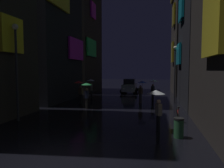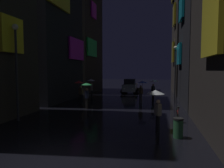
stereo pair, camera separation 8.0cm
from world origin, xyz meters
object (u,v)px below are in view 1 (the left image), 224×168
(pedestrian_midstreet_centre_red, at_px, (79,86))
(bicycle_parked_at_storefront, at_px, (178,114))
(trash_bin, at_px, (179,128))
(streetlamp_left_near, at_px, (16,61))
(pedestrian_foreground_left_clear, at_px, (91,83))
(pedestrian_far_right_clear, at_px, (157,99))
(streetlamp_right_far, at_px, (175,67))
(pedestrian_near_crossing_green, at_px, (87,88))
(car_distant, at_px, (130,86))
(pedestrian_midstreet_left_clear, at_px, (153,84))
(pedestrian_foreground_right_blue, at_px, (142,85))

(pedestrian_midstreet_centre_red, height_order, bicycle_parked_at_storefront, pedestrian_midstreet_centre_red)
(trash_bin, bearing_deg, bicycle_parked_at_storefront, 84.84)
(bicycle_parked_at_storefront, height_order, streetlamp_left_near, streetlamp_left_near)
(pedestrian_foreground_left_clear, relative_size, bicycle_parked_at_storefront, 1.16)
(pedestrian_far_right_clear, height_order, trash_bin, pedestrian_far_right_clear)
(trash_bin, bearing_deg, pedestrian_far_right_clear, 142.20)
(streetlamp_right_far, bearing_deg, pedestrian_far_right_clear, -100.15)
(streetlamp_left_near, bearing_deg, bicycle_parked_at_storefront, 13.07)
(pedestrian_near_crossing_green, xyz_separation_m, streetlamp_right_far, (7.22, 4.49, 1.71))
(pedestrian_midstreet_centre_red, xyz_separation_m, trash_bin, (7.99, -7.92, -1.20))
(streetlamp_right_far, height_order, trash_bin, streetlamp_right_far)
(pedestrian_midstreet_centre_red, height_order, pedestrian_near_crossing_green, same)
(pedestrian_foreground_left_clear, xyz_separation_m, streetlamp_right_far, (8.79, -1.33, 1.71))
(trash_bin, bearing_deg, pedestrian_near_crossing_green, 138.33)
(pedestrian_far_right_clear, bearing_deg, streetlamp_left_near, 177.86)
(pedestrian_far_right_clear, distance_m, trash_bin, 1.75)
(car_distant, bearing_deg, pedestrian_midstreet_centre_red, -110.06)
(pedestrian_midstreet_left_clear, relative_size, trash_bin, 2.28)
(pedestrian_midstreet_left_clear, xyz_separation_m, pedestrian_far_right_clear, (0.29, -10.83, 0.00))
(pedestrian_foreground_left_clear, height_order, bicycle_parked_at_storefront, pedestrian_foreground_left_clear)
(car_distant, bearing_deg, streetlamp_right_far, -53.86)
(streetlamp_left_near, distance_m, trash_bin, 9.89)
(pedestrian_far_right_clear, bearing_deg, pedestrian_foreground_left_clear, 123.18)
(streetlamp_right_far, bearing_deg, bicycle_parked_at_storefront, -93.29)
(pedestrian_foreground_left_clear, relative_size, trash_bin, 2.28)
(pedestrian_near_crossing_green, distance_m, trash_bin, 8.81)
(streetlamp_left_near, bearing_deg, pedestrian_midstreet_centre_red, 79.17)
(pedestrian_near_crossing_green, relative_size, streetlamp_left_near, 0.36)
(pedestrian_midstreet_left_clear, distance_m, pedestrian_far_right_clear, 10.83)
(pedestrian_foreground_left_clear, relative_size, streetlamp_right_far, 0.39)
(pedestrian_midstreet_centre_red, relative_size, streetlamp_left_near, 0.36)
(pedestrian_foreground_right_blue, height_order, car_distant, pedestrian_foreground_right_blue)
(streetlamp_left_near, xyz_separation_m, trash_bin, (9.30, -1.09, -3.18))
(trash_bin, bearing_deg, pedestrian_midstreet_left_clear, 96.34)
(pedestrian_near_crossing_green, bearing_deg, trash_bin, -41.67)
(car_distant, height_order, streetlamp_right_far, streetlamp_right_far)
(pedestrian_near_crossing_green, bearing_deg, car_distant, 80.25)
(pedestrian_midstreet_centre_red, bearing_deg, pedestrian_foreground_left_clear, 91.57)
(pedestrian_midstreet_left_clear, height_order, pedestrian_near_crossing_green, same)
(pedestrian_far_right_clear, height_order, streetlamp_right_far, streetlamp_right_far)
(pedestrian_foreground_left_clear, xyz_separation_m, pedestrian_foreground_right_blue, (5.76, -2.25, 0.00))
(pedestrian_midstreet_centre_red, distance_m, pedestrian_foreground_left_clear, 3.70)
(pedestrian_foreground_right_blue, distance_m, streetlamp_right_far, 3.60)
(pedestrian_midstreet_centre_red, height_order, streetlamp_right_far, streetlamp_right_far)
(pedestrian_foreground_left_clear, height_order, pedestrian_midstreet_left_clear, same)
(bicycle_parked_at_storefront, relative_size, car_distant, 0.43)
(pedestrian_near_crossing_green, bearing_deg, streetlamp_left_near, -120.54)
(pedestrian_midstreet_centre_red, distance_m, trash_bin, 11.32)
(pedestrian_midstreet_centre_red, bearing_deg, bicycle_parked_at_storefront, -29.06)
(bicycle_parked_at_storefront, relative_size, streetlamp_right_far, 0.34)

